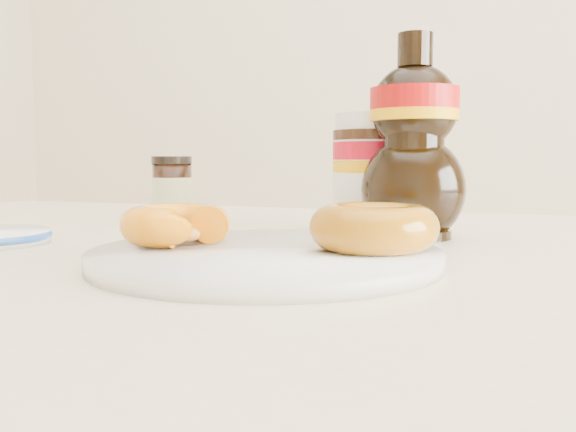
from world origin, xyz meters
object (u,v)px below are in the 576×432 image
(dining_table, at_px, (253,324))
(donut_bitten, at_px, (176,224))
(plate, at_px, (265,257))
(nutella_jar, at_px, (374,168))
(donut_whole, at_px, (374,227))
(syrup_bottle, at_px, (414,137))
(dark_jar, at_px, (172,189))

(dining_table, xyz_separation_m, donut_bitten, (-0.02, -0.12, 0.11))
(plate, height_order, nutella_jar, nutella_jar)
(donut_whole, bearing_deg, nutella_jar, 103.04)
(donut_bitten, xyz_separation_m, syrup_bottle, (0.16, 0.22, 0.08))
(dining_table, xyz_separation_m, plate, (0.07, -0.13, 0.09))
(plate, bearing_deg, dining_table, 117.83)
(dining_table, bearing_deg, dark_jar, 138.14)
(donut_bitten, bearing_deg, donut_whole, -8.41)
(syrup_bottle, bearing_deg, donut_whole, -88.79)
(donut_bitten, relative_size, nutella_jar, 0.66)
(dining_table, height_order, nutella_jar, nutella_jar)
(donut_bitten, bearing_deg, syrup_bottle, 39.16)
(syrup_bottle, bearing_deg, plate, -108.91)
(plate, bearing_deg, syrup_bottle, 71.09)
(donut_bitten, height_order, dark_jar, dark_jar)
(dining_table, distance_m, plate, 0.17)
(donut_bitten, xyz_separation_m, donut_whole, (0.16, 0.02, 0.00))
(dark_jar, bearing_deg, plate, -48.99)
(plate, height_order, dark_jar, dark_jar)
(dark_jar, bearing_deg, donut_whole, -39.16)
(donut_whole, bearing_deg, plate, -164.48)
(dining_table, distance_m, donut_bitten, 0.17)
(dining_table, relative_size, syrup_bottle, 6.58)
(dining_table, xyz_separation_m, donut_whole, (0.15, -0.10, 0.11))
(dining_table, relative_size, donut_bitten, 15.53)
(plate, distance_m, dark_jar, 0.40)
(nutella_jar, distance_m, syrup_bottle, 0.09)
(dining_table, distance_m, dark_jar, 0.29)
(syrup_bottle, bearing_deg, donut_bitten, -125.81)
(plate, distance_m, donut_bitten, 0.08)
(donut_whole, bearing_deg, dining_table, 144.76)
(plate, xyz_separation_m, syrup_bottle, (0.08, 0.22, 0.10))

